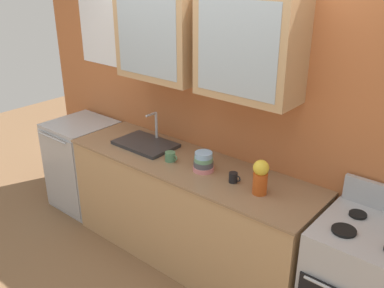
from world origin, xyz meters
The scene contains 9 objects.
ground_plane centered at (0.00, 0.00, 0.00)m, with size 10.00×10.00×0.00m, color brown.
back_wall_unit centered at (-0.01, 0.32, 1.45)m, with size 4.31×0.43×2.61m.
counter centered at (0.00, 0.00, 0.46)m, with size 2.26×0.66×0.93m.
sink_faucet centered at (-0.52, 0.03, 0.95)m, with size 0.53×0.35×0.28m.
bowl_stack centered at (0.18, -0.02, 1.00)m, with size 0.17×0.17×0.16m.
vase centered at (0.70, -0.05, 1.06)m, with size 0.11×0.11×0.26m.
cup_near_sink centered at (-0.14, -0.06, 0.97)m, with size 0.12×0.09×0.08m.
cup_near_bowls centered at (0.47, -0.03, 0.96)m, with size 0.10×0.07×0.08m.
dishwasher centered at (-1.44, 0.00, 0.46)m, with size 0.60×0.64×0.93m.
Camera 1 is at (2.03, -2.37, 2.45)m, focal length 39.99 mm.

